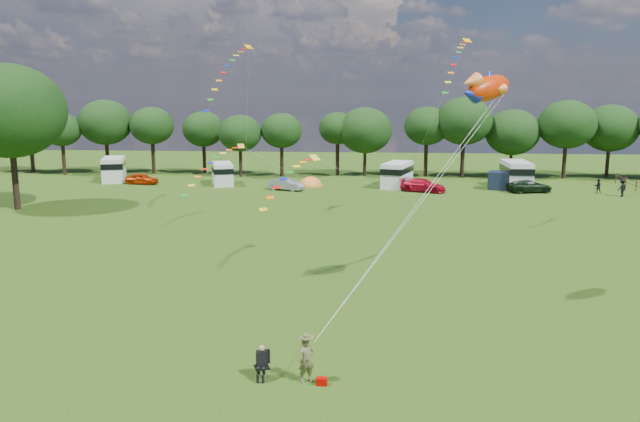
# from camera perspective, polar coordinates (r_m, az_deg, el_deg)

# --- Properties ---
(ground_plane) EXTENTS (180.00, 180.00, 0.00)m
(ground_plane) POSITION_cam_1_polar(r_m,az_deg,el_deg) (28.42, -1.44, -10.92)
(ground_plane) COLOR black
(ground_plane) RESTS_ON ground
(tree_line) EXTENTS (102.98, 10.98, 10.27)m
(tree_line) POSITION_cam_1_polar(r_m,az_deg,el_deg) (81.41, 6.70, 7.58)
(tree_line) COLOR black
(tree_line) RESTS_ON ground
(big_tree) EXTENTS (10.00, 10.00, 13.28)m
(big_tree) POSITION_cam_1_polar(r_m,az_deg,el_deg) (63.56, -26.56, 8.18)
(big_tree) COLOR black
(big_tree) RESTS_ON ground
(car_a) EXTENTS (4.17, 2.05, 1.34)m
(car_a) POSITION_cam_1_polar(r_m,az_deg,el_deg) (77.31, -15.99, 2.87)
(car_a) COLOR #BD3207
(car_a) RESTS_ON ground
(car_b) EXTENTS (4.00, 2.52, 1.32)m
(car_b) POSITION_cam_1_polar(r_m,az_deg,el_deg) (69.56, -3.14, 2.44)
(car_b) COLOR gray
(car_b) RESTS_ON ground
(car_c) EXTENTS (5.19, 3.60, 1.44)m
(car_c) POSITION_cam_1_polar(r_m,az_deg,el_deg) (69.27, 9.39, 2.33)
(car_c) COLOR #B40C21
(car_c) RESTS_ON ground
(car_d) EXTENTS (5.28, 3.28, 1.34)m
(car_d) POSITION_cam_1_polar(r_m,az_deg,el_deg) (71.71, 18.60, 2.16)
(car_d) COLOR black
(car_d) RESTS_ON ground
(campervan_a) EXTENTS (4.27, 6.42, 2.90)m
(campervan_a) POSITION_cam_1_polar(r_m,az_deg,el_deg) (81.14, -18.33, 3.72)
(campervan_a) COLOR silver
(campervan_a) RESTS_ON ground
(campervan_b) EXTENTS (3.76, 5.70, 2.58)m
(campervan_b) POSITION_cam_1_polar(r_m,az_deg,el_deg) (74.80, -8.92, 3.46)
(campervan_b) COLOR silver
(campervan_b) RESTS_ON ground
(campervan_c) EXTENTS (4.02, 6.28, 2.85)m
(campervan_c) POSITION_cam_1_polar(r_m,az_deg,el_deg) (72.48, 7.07, 3.40)
(campervan_c) COLOR white
(campervan_c) RESTS_ON ground
(campervan_d) EXTENTS (2.65, 6.22, 3.05)m
(campervan_d) POSITION_cam_1_polar(r_m,az_deg,el_deg) (74.59, 17.49, 3.28)
(campervan_d) COLOR silver
(campervan_d) RESTS_ON ground
(tent_orange) EXTENTS (2.81, 3.08, 2.20)m
(tent_orange) POSITION_cam_1_polar(r_m,az_deg,el_deg) (72.81, -0.87, 2.31)
(tent_orange) COLOR orange
(tent_orange) RESTS_ON ground
(tent_greyblue) EXTENTS (3.58, 3.92, 2.66)m
(tent_greyblue) POSITION_cam_1_polar(r_m,az_deg,el_deg) (71.91, 7.79, 2.11)
(tent_greyblue) COLOR slate
(tent_greyblue) RESTS_ON ground
(awning_navy) EXTENTS (3.78, 3.38, 1.99)m
(awning_navy) POSITION_cam_1_polar(r_m,az_deg,el_deg) (73.08, 16.42, 2.68)
(awning_navy) COLOR #151D31
(awning_navy) RESTS_ON ground
(kite_flyer) EXTENTS (0.74, 0.64, 1.70)m
(kite_flyer) POSITION_cam_1_polar(r_m,az_deg,el_deg) (23.45, -1.24, -13.47)
(kite_flyer) COLOR brown
(kite_flyer) RESTS_ON ground
(camp_chair) EXTENTS (0.69, 0.71, 1.31)m
(camp_chair) POSITION_cam_1_polar(r_m,az_deg,el_deg) (23.83, -5.32, -13.27)
(camp_chair) COLOR #99999E
(camp_chair) RESTS_ON ground
(kite_bag) EXTENTS (0.41, 0.28, 0.28)m
(kite_bag) POSITION_cam_1_polar(r_m,az_deg,el_deg) (23.51, 0.15, -15.31)
(kite_bag) COLOR #AF0400
(kite_bag) RESTS_ON ground
(fish_kite) EXTENTS (3.13, 2.90, 1.81)m
(fish_kite) POSITION_cam_1_polar(r_m,az_deg,el_deg) (31.18, 14.86, 10.82)
(fish_kite) COLOR red
(fish_kite) RESTS_ON ground
(streamer_kite_a) EXTENTS (3.37, 5.64, 5.78)m
(streamer_kite_a) POSITION_cam_1_polar(r_m,az_deg,el_deg) (55.50, -8.14, 12.91)
(streamer_kite_a) COLOR #FFA301
(streamer_kite_a) RESTS_ON ground
(streamer_kite_b) EXTENTS (4.25, 4.56, 3.78)m
(streamer_kite_b) POSITION_cam_1_polar(r_m,az_deg,el_deg) (51.11, -9.28, 4.54)
(streamer_kite_b) COLOR gold
(streamer_kite_b) RESTS_ON ground
(streamer_kite_c) EXTENTS (3.15, 4.97, 2.80)m
(streamer_kite_c) POSITION_cam_1_polar(r_m,az_deg,el_deg) (37.38, -2.33, 3.52)
(streamer_kite_c) COLOR yellow
(streamer_kite_c) RESTS_ON ground
(walker_a) EXTENTS (0.77, 0.50, 1.54)m
(walker_a) POSITION_cam_1_polar(r_m,az_deg,el_deg) (73.77, 24.06, 2.09)
(walker_a) COLOR black
(walker_a) RESTS_ON ground
(walker_b) EXTENTS (1.33, 1.19, 1.90)m
(walker_b) POSITION_cam_1_polar(r_m,az_deg,el_deg) (72.35, 25.89, 1.95)
(walker_b) COLOR black
(walker_b) RESTS_ON ground
(streamer_kite_d) EXTENTS (2.67, 5.01, 4.28)m
(streamer_kite_d) POSITION_cam_1_polar(r_m,az_deg,el_deg) (49.52, 12.56, 13.66)
(streamer_kite_d) COLOR #FFCA00
(streamer_kite_d) RESTS_ON ground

